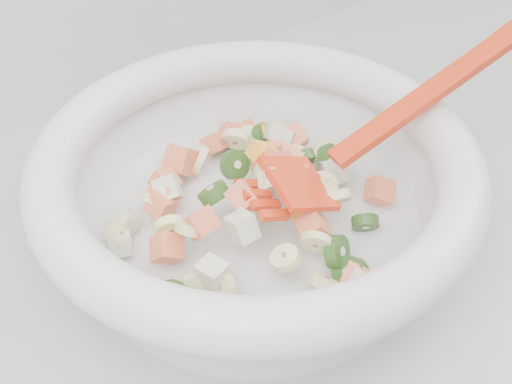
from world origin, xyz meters
TOP-DOWN VIEW (x-y plane):
  - mixing_bowl at (0.07, 1.46)m, footprint 0.42×0.36m

SIDE VIEW (x-z plane):
  - mixing_bowl at x=0.07m, z-range 0.88..1.03m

